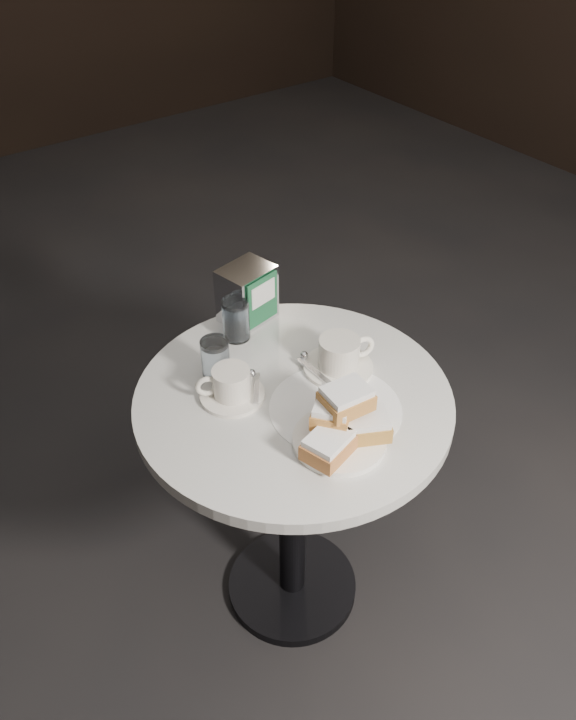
# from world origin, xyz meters

# --- Properties ---
(ground) EXTENTS (7.00, 7.00, 0.00)m
(ground) POSITION_xyz_m (0.00, 0.00, 0.00)
(ground) COLOR black
(ground) RESTS_ON ground
(cafe_table) EXTENTS (0.70, 0.70, 0.74)m
(cafe_table) POSITION_xyz_m (0.00, 0.00, 0.55)
(cafe_table) COLOR black
(cafe_table) RESTS_ON ground
(sugar_spill) EXTENTS (0.29, 0.29, 0.00)m
(sugar_spill) POSITION_xyz_m (0.05, -0.09, 0.75)
(sugar_spill) COLOR white
(sugar_spill) RESTS_ON cafe_table
(beignet_plate) EXTENTS (0.21, 0.20, 0.12)m
(beignet_plate) POSITION_xyz_m (-0.01, -0.17, 0.79)
(beignet_plate) COLOR white
(beignet_plate) RESTS_ON cafe_table
(coffee_cup_left) EXTENTS (0.18, 0.18, 0.07)m
(coffee_cup_left) POSITION_xyz_m (-0.11, 0.08, 0.78)
(coffee_cup_left) COLOR white
(coffee_cup_left) RESTS_ON cafe_table
(coffee_cup_right) EXTENTS (0.19, 0.19, 0.08)m
(coffee_cup_right) POSITION_xyz_m (0.14, 0.01, 0.78)
(coffee_cup_right) COLOR white
(coffee_cup_right) RESTS_ON cafe_table
(water_glass_left) EXTENTS (0.08, 0.08, 0.10)m
(water_glass_left) POSITION_xyz_m (-0.10, 0.15, 0.79)
(water_glass_left) COLOR silver
(water_glass_left) RESTS_ON cafe_table
(water_glass_right) EXTENTS (0.08, 0.08, 0.11)m
(water_glass_right) POSITION_xyz_m (0.01, 0.25, 0.80)
(water_glass_right) COLOR silver
(water_glass_right) RESTS_ON cafe_table
(napkin_dispenser) EXTENTS (0.14, 0.12, 0.14)m
(napkin_dispenser) POSITION_xyz_m (0.08, 0.30, 0.82)
(napkin_dispenser) COLOR silver
(napkin_dispenser) RESTS_ON cafe_table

